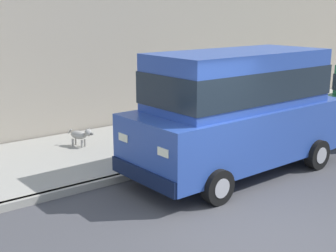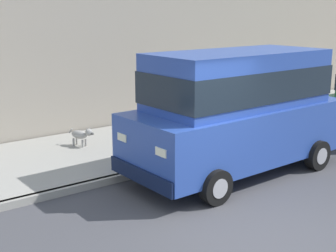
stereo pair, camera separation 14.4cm
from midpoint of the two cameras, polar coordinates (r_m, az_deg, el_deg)
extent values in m
plane|color=#424247|center=(7.34, 10.79, -12.85)|extent=(80.00, 80.00, 0.00)
cube|color=gray|center=(9.55, -3.64, -5.72)|extent=(0.16, 64.00, 0.14)
cube|color=#99968E|center=(11.02, -8.87, -3.16)|extent=(3.60, 64.00, 0.14)
cube|color=#28479E|center=(9.62, 8.08, -0.70)|extent=(2.03, 4.85, 1.10)
cube|color=#28479E|center=(9.41, 8.31, 5.79)|extent=(1.77, 3.84, 1.10)
cube|color=#19232D|center=(9.42, 8.29, 5.30)|extent=(1.81, 3.88, 0.61)
cube|color=#0E1837|center=(8.25, -3.33, -6.06)|extent=(1.87, 0.25, 0.28)
cube|color=#0E1837|center=(11.51, 16.05, -0.80)|extent=(1.87, 0.25, 0.28)
cylinder|color=black|center=(8.14, 5.62, -7.45)|extent=(0.24, 0.65, 0.64)
cylinder|color=#9E9EA3|center=(8.14, 5.62, -7.45)|extent=(0.25, 0.36, 0.35)
cylinder|color=black|center=(9.50, -2.43, -4.22)|extent=(0.24, 0.65, 0.64)
cylinder|color=#9E9EA3|center=(9.50, -2.43, -4.22)|extent=(0.25, 0.36, 0.35)
cylinder|color=black|center=(10.34, 17.51, -3.35)|extent=(0.24, 0.65, 0.64)
cylinder|color=#9E9EA3|center=(10.34, 17.51, -3.35)|extent=(0.25, 0.36, 0.35)
cylinder|color=black|center=(11.45, 9.63, -1.24)|extent=(0.24, 0.65, 0.64)
cylinder|color=#9E9EA3|center=(11.45, 9.63, -1.24)|extent=(0.25, 0.36, 0.35)
cube|color=#EAEACC|center=(7.60, -0.98, -3.23)|extent=(0.28, 0.09, 0.14)
cube|color=#EAEACC|center=(8.53, -5.86, -1.39)|extent=(0.28, 0.09, 0.14)
cube|color=black|center=(12.26, 18.91, -0.12)|extent=(1.69, 0.27, 0.28)
cylinder|color=black|center=(13.30, 17.56, 0.42)|extent=(0.25, 0.65, 0.64)
cylinder|color=#9E9EA3|center=(13.30, 17.56, 0.42)|extent=(0.25, 0.36, 0.35)
cube|color=#EAEACC|center=(12.47, 16.99, 1.92)|extent=(0.28, 0.09, 0.14)
ellipsoid|color=#999691|center=(11.24, -11.33, -1.08)|extent=(0.48, 0.37, 0.20)
cylinder|color=#999691|center=(11.25, -10.55, -2.03)|extent=(0.05, 0.05, 0.18)
cylinder|color=#999691|center=(11.16, -10.93, -2.18)|extent=(0.05, 0.05, 0.18)
cylinder|color=#999691|center=(11.42, -11.63, -1.85)|extent=(0.05, 0.05, 0.18)
cylinder|color=#999691|center=(11.33, -12.01, -1.99)|extent=(0.05, 0.05, 0.18)
sphere|color=#999691|center=(11.04, -10.18, -0.81)|extent=(0.17, 0.17, 0.17)
ellipsoid|color=#54524F|center=(10.99, -9.80, -0.97)|extent=(0.13, 0.11, 0.06)
cone|color=#999691|center=(11.06, -10.08, -0.32)|extent=(0.06, 0.06, 0.07)
cone|color=#999691|center=(10.99, -10.39, -0.44)|extent=(0.06, 0.06, 0.07)
cylinder|color=#999691|center=(11.38, -12.37, -0.63)|extent=(0.12, 0.08, 0.13)
cube|color=#9E9384|center=(15.40, 4.67, 8.95)|extent=(0.50, 20.00, 3.90)
camera|label=1|loc=(0.07, -90.41, -0.10)|focal=49.46mm
camera|label=2|loc=(0.07, 89.59, 0.10)|focal=49.46mm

